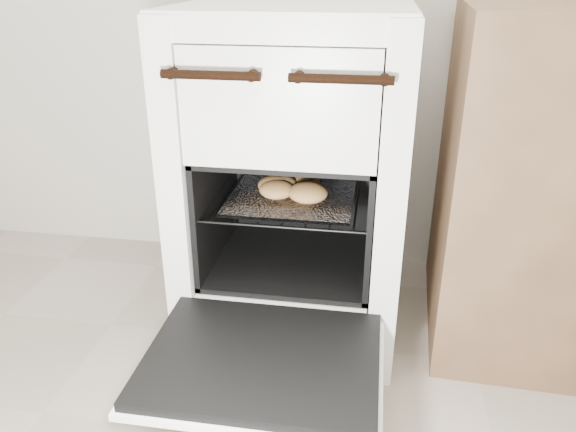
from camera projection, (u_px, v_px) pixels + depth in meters
The scene contains 5 objects.
stove at pixel (296, 180), 1.49m from camera, with size 0.55×0.61×0.85m.
oven_door at pixel (262, 361), 1.16m from camera, with size 0.50×0.39×0.03m.
oven_rack at pixel (293, 197), 1.44m from camera, with size 0.40×0.39×0.01m.
foil_sheet at pixel (291, 198), 1.42m from camera, with size 0.31×0.28×0.01m, color silver.
baked_rolls at pixel (288, 187), 1.42m from camera, with size 0.21×0.19×0.05m.
Camera 1 is at (0.04, -0.19, 0.94)m, focal length 35.00 mm.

